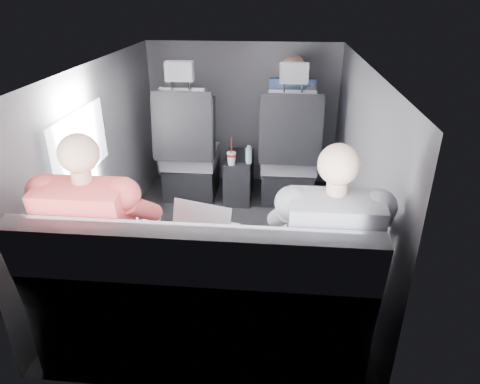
# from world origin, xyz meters

# --- Properties ---
(floor) EXTENTS (2.60, 2.60, 0.00)m
(floor) POSITION_xyz_m (0.00, 0.00, 0.00)
(floor) COLOR black
(floor) RESTS_ON ground
(ceiling) EXTENTS (2.60, 2.60, 0.00)m
(ceiling) POSITION_xyz_m (0.00, 0.00, 1.35)
(ceiling) COLOR #B2B2AD
(ceiling) RESTS_ON panel_back
(panel_left) EXTENTS (0.02, 2.60, 1.35)m
(panel_left) POSITION_xyz_m (-0.90, 0.00, 0.68)
(panel_left) COLOR #56565B
(panel_left) RESTS_ON floor
(panel_right) EXTENTS (0.02, 2.60, 1.35)m
(panel_right) POSITION_xyz_m (0.90, 0.00, 0.68)
(panel_right) COLOR #56565B
(panel_right) RESTS_ON floor
(panel_front) EXTENTS (1.80, 0.02, 1.35)m
(panel_front) POSITION_xyz_m (0.00, 1.30, 0.68)
(panel_front) COLOR #56565B
(panel_front) RESTS_ON floor
(panel_back) EXTENTS (1.80, 0.02, 1.35)m
(panel_back) POSITION_xyz_m (0.00, -1.30, 0.68)
(panel_back) COLOR #56565B
(panel_back) RESTS_ON floor
(side_window) EXTENTS (0.02, 0.75, 0.42)m
(side_window) POSITION_xyz_m (-0.88, -0.30, 0.90)
(side_window) COLOR white
(side_window) RESTS_ON panel_left
(seatbelt) EXTENTS (0.35, 0.11, 0.59)m
(seatbelt) POSITION_xyz_m (0.45, 0.67, 0.80)
(seatbelt) COLOR black
(seatbelt) RESTS_ON front_seat_right
(front_seat_left) EXTENTS (0.52, 0.58, 1.26)m
(front_seat_left) POSITION_xyz_m (-0.45, 0.84, 0.40)
(front_seat_left) COLOR black
(front_seat_left) RESTS_ON floor
(front_seat_right) EXTENTS (0.52, 0.58, 1.26)m
(front_seat_right) POSITION_xyz_m (0.45, 0.84, 0.40)
(front_seat_right) COLOR black
(front_seat_right) RESTS_ON floor
(center_console) EXTENTS (0.24, 0.48, 0.41)m
(center_console) POSITION_xyz_m (0.00, 0.88, 0.20)
(center_console) COLOR black
(center_console) RESTS_ON floor
(rear_bench) EXTENTS (1.60, 0.57, 0.92)m
(rear_bench) POSITION_xyz_m (0.00, -1.06, 0.31)
(rear_bench) COLOR slate
(rear_bench) RESTS_ON floor
(soda_cup) EXTENTS (0.08, 0.08, 0.24)m
(soda_cup) POSITION_xyz_m (-0.05, 0.69, 0.46)
(soda_cup) COLOR white
(soda_cup) RESTS_ON center_console
(water_bottle) EXTENTS (0.06, 0.06, 0.16)m
(water_bottle) POSITION_xyz_m (0.10, 0.74, 0.47)
(water_bottle) COLOR #AFD3EC
(water_bottle) RESTS_ON center_console
(laptop_white) EXTENTS (0.38, 0.41, 0.24)m
(laptop_white) POSITION_xyz_m (-0.57, -0.79, 0.63)
(laptop_white) COLOR silver
(laptop_white) RESTS_ON passenger_rear_left
(laptop_silver) EXTENTS (0.37, 0.37, 0.23)m
(laptop_silver) POSITION_xyz_m (-0.03, -0.78, 0.63)
(laptop_silver) COLOR silver
(laptop_silver) RESTS_ON rear_bench
(laptop_black) EXTENTS (0.41, 0.40, 0.26)m
(laptop_black) POSITION_xyz_m (0.65, -0.77, 0.64)
(laptop_black) COLOR black
(laptop_black) RESTS_ON passenger_rear_right
(passenger_rear_left) EXTENTS (0.51, 0.63, 1.23)m
(passenger_rear_left) POSITION_xyz_m (-0.51, -0.97, 0.63)
(passenger_rear_left) COLOR #2F2F33
(passenger_rear_left) RESTS_ON rear_bench
(passenger_rear_right) EXTENTS (0.50, 0.62, 1.22)m
(passenger_rear_right) POSITION_xyz_m (0.60, -0.97, 0.63)
(passenger_rear_right) COLOR navy
(passenger_rear_right) RESTS_ON rear_bench
(passenger_front_right) EXTENTS (0.41, 0.41, 0.84)m
(passenger_front_right) POSITION_xyz_m (0.46, 1.10, 0.75)
(passenger_front_right) COLOR navy
(passenger_front_right) RESTS_ON front_seat_right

